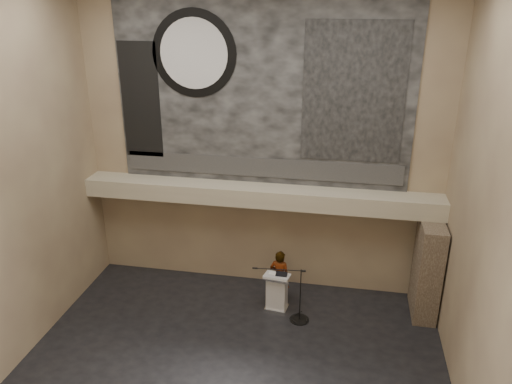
# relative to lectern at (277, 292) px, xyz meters

# --- Properties ---
(floor) EXTENTS (10.00, 10.00, 0.00)m
(floor) POSITION_rel_lectern_xyz_m (-0.71, -2.54, -0.55)
(floor) COLOR black
(floor) RESTS_ON ground
(wall_back) EXTENTS (10.00, 0.02, 8.50)m
(wall_back) POSITION_rel_lectern_xyz_m (-0.71, 1.46, 3.70)
(wall_back) COLOR #7A624D
(wall_back) RESTS_ON floor
(wall_front) EXTENTS (10.00, 0.02, 8.50)m
(wall_front) POSITION_rel_lectern_xyz_m (-0.71, -6.54, 3.70)
(wall_front) COLOR #7A624D
(wall_front) RESTS_ON floor
(wall_left) EXTENTS (0.02, 8.00, 8.50)m
(wall_left) POSITION_rel_lectern_xyz_m (-5.71, -2.54, 3.70)
(wall_left) COLOR #7A624D
(wall_left) RESTS_ON floor
(wall_right) EXTENTS (0.02, 8.00, 8.50)m
(wall_right) POSITION_rel_lectern_xyz_m (4.29, -2.54, 3.70)
(wall_right) COLOR #7A624D
(wall_right) RESTS_ON floor
(soffit) EXTENTS (10.00, 0.80, 0.50)m
(soffit) POSITION_rel_lectern_xyz_m (-0.71, 1.06, 2.40)
(soffit) COLOR tan
(soffit) RESTS_ON wall_back
(sprinkler_left) EXTENTS (0.04, 0.04, 0.06)m
(sprinkler_left) POSITION_rel_lectern_xyz_m (-2.31, 1.01, 2.12)
(sprinkler_left) COLOR #B2893D
(sprinkler_left) RESTS_ON soffit
(sprinkler_right) EXTENTS (0.04, 0.04, 0.06)m
(sprinkler_right) POSITION_rel_lectern_xyz_m (1.19, 1.01, 2.12)
(sprinkler_right) COLOR #B2893D
(sprinkler_right) RESTS_ON soffit
(banner) EXTENTS (8.00, 0.05, 5.00)m
(banner) POSITION_rel_lectern_xyz_m (-0.71, 1.43, 5.15)
(banner) COLOR black
(banner) RESTS_ON wall_back
(banner_text_strip) EXTENTS (7.76, 0.02, 0.55)m
(banner_text_strip) POSITION_rel_lectern_xyz_m (-0.71, 1.39, 3.10)
(banner_text_strip) COLOR #2D2D2D
(banner_text_strip) RESTS_ON banner
(banner_clock_rim) EXTENTS (2.30, 0.02, 2.30)m
(banner_clock_rim) POSITION_rel_lectern_xyz_m (-2.51, 1.39, 6.15)
(banner_clock_rim) COLOR black
(banner_clock_rim) RESTS_ON banner
(banner_clock_face) EXTENTS (1.84, 0.02, 1.84)m
(banner_clock_face) POSITION_rel_lectern_xyz_m (-2.51, 1.37, 6.15)
(banner_clock_face) COLOR silver
(banner_clock_face) RESTS_ON banner
(banner_building_print) EXTENTS (2.60, 0.02, 3.60)m
(banner_building_print) POSITION_rel_lectern_xyz_m (1.69, 1.39, 5.25)
(banner_building_print) COLOR black
(banner_building_print) RESTS_ON banner
(banner_brick_print) EXTENTS (1.10, 0.02, 3.20)m
(banner_brick_print) POSITION_rel_lectern_xyz_m (-4.11, 1.39, 4.85)
(banner_brick_print) COLOR black
(banner_brick_print) RESTS_ON banner
(stone_pier) EXTENTS (0.60, 1.40, 2.70)m
(stone_pier) POSITION_rel_lectern_xyz_m (3.94, 0.61, 0.80)
(stone_pier) COLOR #47392B
(stone_pier) RESTS_ON floor
(lectern) EXTENTS (0.73, 0.57, 1.13)m
(lectern) POSITION_rel_lectern_xyz_m (0.00, 0.00, 0.00)
(lectern) COLOR silver
(lectern) RESTS_ON floor
(binder) EXTENTS (0.31, 0.25, 0.04)m
(binder) POSITION_rel_lectern_xyz_m (0.11, 0.01, 0.56)
(binder) COLOR black
(binder) RESTS_ON lectern
(papers) EXTENTS (0.24, 0.32, 0.00)m
(papers) POSITION_rel_lectern_xyz_m (-0.13, -0.02, 0.55)
(papers) COLOR white
(papers) RESTS_ON lectern
(speaker_person) EXTENTS (0.65, 0.50, 1.60)m
(speaker_person) POSITION_rel_lectern_xyz_m (0.02, 0.40, 0.25)
(speaker_person) COLOR silver
(speaker_person) RESTS_ON floor
(mic_stand) EXTENTS (1.52, 0.52, 1.56)m
(mic_stand) POSITION_rel_lectern_xyz_m (0.63, -0.39, -0.31)
(mic_stand) COLOR black
(mic_stand) RESTS_ON floor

